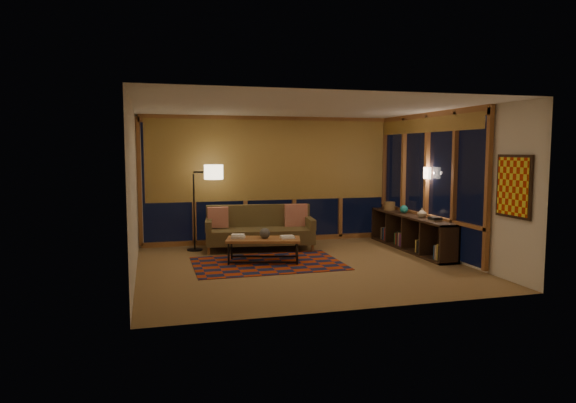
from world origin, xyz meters
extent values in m
cube|color=#9C7247|center=(0.00, 0.00, 0.00)|extent=(5.50, 5.00, 0.01)
cube|color=white|center=(0.00, 0.00, 2.70)|extent=(5.50, 5.00, 0.01)
cube|color=white|center=(0.00, 2.50, 1.35)|extent=(5.50, 0.01, 2.70)
cube|color=white|center=(0.00, -2.50, 1.35)|extent=(5.50, 0.01, 2.70)
cube|color=white|center=(-2.75, 0.00, 1.35)|extent=(0.01, 5.00, 2.70)
cube|color=white|center=(2.75, 0.00, 1.35)|extent=(0.01, 5.00, 2.70)
cube|color=#AA320C|center=(-0.53, 0.33, 0.01)|extent=(2.58, 1.72, 0.01)
sphere|color=black|center=(-0.55, 0.47, 0.52)|extent=(0.19, 0.19, 0.19)
cylinder|color=olive|center=(2.47, 1.70, 0.79)|extent=(0.25, 0.25, 0.18)
sphere|color=#197976|center=(2.49, 1.10, 0.79)|extent=(0.19, 0.19, 0.17)
imported|color=tan|center=(2.49, 0.38, 0.80)|extent=(0.23, 0.23, 0.19)
camera|label=1|loc=(-2.50, -8.30, 1.99)|focal=32.00mm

